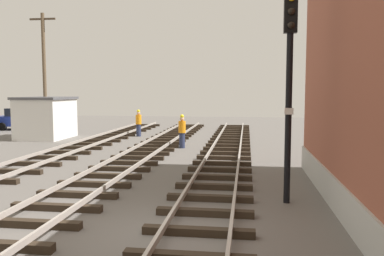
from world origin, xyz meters
TOP-DOWN VIEW (x-y plane):
  - ground_plane at (0.00, 0.00)m, footprint 80.00×80.00m
  - track_near_building at (0.86, -0.00)m, footprint 2.50×54.71m
  - track_centre at (-3.10, 0.00)m, footprint 2.50×54.71m
  - signal_mast at (3.05, 2.94)m, footprint 0.36×0.40m
  - control_hut at (-11.35, 16.62)m, footprint 3.00×3.80m
  - parked_car_blue at (-16.04, 21.89)m, footprint 4.20×2.04m
  - utility_pole_far at (-11.77, 17.42)m, footprint 1.80×0.24m
  - track_worker_foreground at (-5.55, 18.56)m, footprint 0.40×0.40m
  - track_worker_distant at (-1.65, 13.37)m, footprint 0.40×0.40m

SIDE VIEW (x-z plane):
  - ground_plane at x=0.00m, z-range 0.00..0.00m
  - track_centre at x=-3.10m, z-range -0.04..0.28m
  - track_near_building at x=0.86m, z-range -0.03..0.29m
  - parked_car_blue at x=-16.04m, z-range 0.02..1.78m
  - track_worker_foreground at x=-5.55m, z-range -0.01..1.86m
  - track_worker_distant at x=-1.65m, z-range -0.01..1.86m
  - control_hut at x=-11.35m, z-range 0.01..2.77m
  - signal_mast at x=3.05m, z-range 0.72..6.58m
  - utility_pole_far at x=-11.77m, z-range 0.19..8.56m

